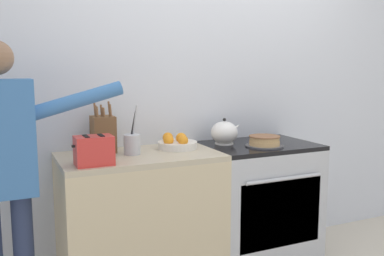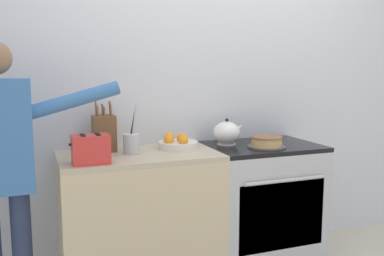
% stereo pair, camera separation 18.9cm
% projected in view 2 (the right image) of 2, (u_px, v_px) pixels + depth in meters
% --- Properties ---
extents(wall_back, '(8.00, 0.04, 2.60)m').
position_uv_depth(wall_back, '(213.00, 84.00, 3.18)').
color(wall_back, silver).
rests_on(wall_back, ground_plane).
extents(counter_cabinet, '(1.01, 0.58, 0.88)m').
position_uv_depth(counter_cabinet, '(140.00, 219.00, 2.79)').
color(counter_cabinet, beige).
rests_on(counter_cabinet, ground_plane).
extents(stove_range, '(0.79, 0.61, 0.88)m').
position_uv_depth(stove_range, '(261.00, 204.00, 3.10)').
color(stove_range, '#B7BABF').
rests_on(stove_range, ground_plane).
extents(layer_cake, '(0.26, 0.26, 0.08)m').
position_uv_depth(layer_cake, '(267.00, 142.00, 2.93)').
color(layer_cake, '#4C4C51').
rests_on(layer_cake, stove_range).
extents(tea_kettle, '(0.23, 0.19, 0.19)m').
position_uv_depth(tea_kettle, '(227.00, 133.00, 3.04)').
color(tea_kettle, white).
rests_on(tea_kettle, stove_range).
extents(knife_block, '(0.14, 0.16, 0.33)m').
position_uv_depth(knife_block, '(104.00, 133.00, 2.79)').
color(knife_block, brown).
rests_on(knife_block, counter_cabinet).
extents(utensil_crock, '(0.10, 0.10, 0.31)m').
position_uv_depth(utensil_crock, '(132.00, 143.00, 2.71)').
color(utensil_crock, '#B7BABF').
rests_on(utensil_crock, counter_cabinet).
extents(fruit_bowl, '(0.27, 0.27, 0.10)m').
position_uv_depth(fruit_bowl, '(178.00, 143.00, 2.89)').
color(fruit_bowl, silver).
rests_on(fruit_bowl, counter_cabinet).
extents(toaster, '(0.23, 0.14, 0.17)m').
position_uv_depth(toaster, '(91.00, 149.00, 2.44)').
color(toaster, red).
rests_on(toaster, counter_cabinet).
extents(person_baker, '(0.91, 0.20, 1.57)m').
position_uv_depth(person_baker, '(3.00, 159.00, 2.32)').
color(person_baker, '#283351').
rests_on(person_baker, ground_plane).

